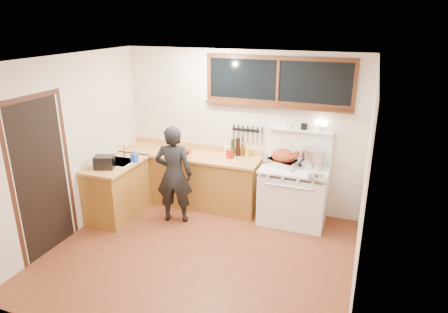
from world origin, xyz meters
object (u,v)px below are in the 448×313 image
at_px(cutting_board, 185,153).
at_px(roast_turkey, 283,159).
at_px(vintage_stove, 294,194).
at_px(man, 174,174).

xyz_separation_m(cutting_board, roast_turkey, (1.63, 0.11, 0.05)).
distance_m(vintage_stove, man, 1.88).
relative_size(man, cutting_board, 3.70).
distance_m(vintage_stove, cutting_board, 1.89).
bearing_deg(vintage_stove, man, -160.45).
bearing_deg(man, cutting_board, 97.82).
bearing_deg(man, vintage_stove, 19.55).
bearing_deg(roast_turkey, man, -156.98).
bearing_deg(cutting_board, vintage_stove, 2.37).
distance_m(man, roast_turkey, 1.70).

